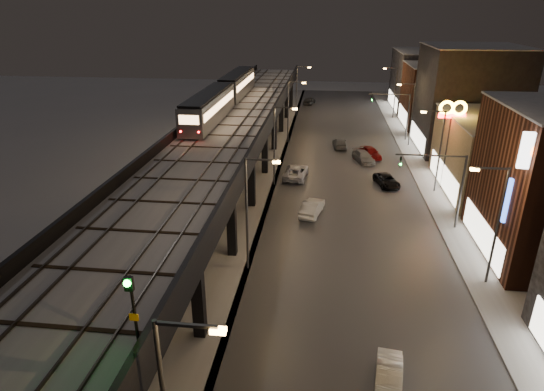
{
  "coord_description": "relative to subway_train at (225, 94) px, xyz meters",
  "views": [
    {
      "loc": [
        4.74,
        -16.99,
        18.79
      ],
      "look_at": [
        0.84,
        15.94,
        5.0
      ],
      "focal_mm": 30.0,
      "sensor_mm": 36.0,
      "label": 1
    }
  ],
  "objects": [
    {
      "name": "building_d",
      "position": [
        32.49,
        5.87,
        -1.15
      ],
      "size": [
        12.2,
        13.2,
        14.16
      ],
      "color": "#222228",
      "rests_on": "ground"
    },
    {
      "name": "car_onc_red",
      "position": [
        19.48,
        0.38,
        -7.5
      ],
      "size": [
        3.1,
        4.66,
        1.47
      ],
      "primitive_type": "imported",
      "rotation": [
        0.0,
        0.0,
        0.35
      ],
      "color": "maroon",
      "rests_on": "ground"
    },
    {
      "name": "rail_signal",
      "position": [
        6.4,
        -45.77,
        0.61
      ],
      "size": [
        0.36,
        0.44,
        3.13
      ],
      "color": "black",
      "rests_on": "viaduct_trackbed"
    },
    {
      "name": "elevated_viaduct",
      "position": [
        2.5,
        -10.28,
        -2.61
      ],
      "size": [
        9.0,
        100.0,
        6.3
      ],
      "color": "black",
      "rests_on": "ground"
    },
    {
      "name": "road_surface",
      "position": [
        16.0,
        -7.13,
        -8.2
      ],
      "size": [
        17.0,
        120.0,
        0.06
      ],
      "primitive_type": "cube",
      "color": "#46474D",
      "rests_on": "ground"
    },
    {
      "name": "sidewalk_right",
      "position": [
        26.0,
        -7.13,
        -8.16
      ],
      "size": [
        4.0,
        120.0,
        0.14
      ],
      "primitive_type": "cube",
      "color": "#9FA1A8",
      "rests_on": "ground"
    },
    {
      "name": "sign_citgo",
      "position": [
        27.0,
        -29.48,
        0.61
      ],
      "size": [
        2.42,
        0.39,
        11.48
      ],
      "color": "#38383A",
      "rests_on": "ground"
    },
    {
      "name": "subway_train",
      "position": [
        0.0,
        0.0,
        0.0
      ],
      "size": [
        2.72,
        33.3,
        3.24
      ],
      "color": "gray",
      "rests_on": "viaduct_trackbed"
    },
    {
      "name": "car_mid_dark",
      "position": [
        15.5,
        4.73,
        -7.58
      ],
      "size": [
        2.15,
        4.62,
        1.3
      ],
      "primitive_type": "imported",
      "rotation": [
        0.0,
        0.0,
        3.22
      ],
      "color": "slate",
      "rests_on": "ground"
    },
    {
      "name": "streetlight_right_3",
      "position": [
        25.23,
        6.87,
        -3.0
      ],
      "size": [
        2.56,
        0.28,
        9.0
      ],
      "color": "#38383A",
      "rests_on": "ground"
    },
    {
      "name": "sign_carwash",
      "position": [
        27.0,
        -27.68,
        -2.85
      ],
      "size": [
        1.48,
        0.35,
        7.7
      ],
      "color": "#38383A",
      "rests_on": "ground"
    },
    {
      "name": "streetlight_left_1",
      "position": [
        8.07,
        -29.13,
        -3.0
      ],
      "size": [
        2.57,
        0.28,
        9.0
      ],
      "color": "#38383A",
      "rests_on": "ground"
    },
    {
      "name": "traffic_light_rig_b",
      "position": [
        24.34,
        9.87,
        -3.73
      ],
      "size": [
        6.1,
        0.34,
        7.0
      ],
      "color": "#38383A",
      "rests_on": "ground"
    },
    {
      "name": "viaduct_parapet_far",
      "position": [
        -1.85,
        -10.13,
        -1.38
      ],
      "size": [
        0.3,
        100.0,
        1.1
      ],
      "primitive_type": "cube",
      "color": "black",
      "rests_on": "elevated_viaduct"
    },
    {
      "name": "streetlight_right_2",
      "position": [
        25.23,
        -11.13,
        -3.0
      ],
      "size": [
        2.56,
        0.28,
        9.0
      ],
      "color": "#38383A",
      "rests_on": "ground"
    },
    {
      "name": "building_f",
      "position": [
        32.49,
        33.87,
        -2.65
      ],
      "size": [
        12.2,
        16.2,
        11.16
      ],
      "color": "#313136",
      "rests_on": "ground"
    },
    {
      "name": "streetlight_right_4",
      "position": [
        25.23,
        24.87,
        -3.0
      ],
      "size": [
        2.56,
        0.28,
        9.0
      ],
      "color": "#38383A",
      "rests_on": "ground"
    },
    {
      "name": "streetlight_left_2",
      "position": [
        8.07,
        -11.13,
        -3.0
      ],
      "size": [
        2.57,
        0.28,
        9.0
      ],
      "color": "#38383A",
      "rests_on": "ground"
    },
    {
      "name": "under_viaduct_pavement",
      "position": [
        2.5,
        -7.13,
        -8.2
      ],
      "size": [
        11.0,
        120.0,
        0.06
      ],
      "primitive_type": "cube",
      "color": "#9FA1A8",
      "rests_on": "ground"
    },
    {
      "name": "car_far_white",
      "position": [
        9.84,
        35.9,
        -7.49
      ],
      "size": [
        2.73,
        4.66,
        1.49
      ],
      "primitive_type": "imported",
      "rotation": [
        0.0,
        0.0,
        2.91
      ],
      "color": "#3F4146",
      "rests_on": "ground"
    },
    {
      "name": "building_c",
      "position": [
        32.49,
        -10.13,
        -4.15
      ],
      "size": [
        12.2,
        15.2,
        8.16
      ],
      "color": "#8E7E5E",
      "rests_on": "ground"
    },
    {
      "name": "sign_mcdonalds",
      "position": [
        26.5,
        -9.87,
        -0.29
      ],
      "size": [
        2.9,
        0.38,
        9.8
      ],
      "color": "#38383A",
      "rests_on": "ground"
    },
    {
      "name": "car_near_white",
      "position": [
        12.37,
        -18.69,
        -7.49
      ],
      "size": [
        2.5,
        4.75,
        1.49
      ],
      "primitive_type": "imported",
      "rotation": [
        0.0,
        0.0,
        2.93
      ],
      "color": "silver",
      "rests_on": "ground"
    },
    {
      "name": "car_onc_dark",
      "position": [
        20.48,
        -9.97,
        -7.62
      ],
      "size": [
        3.02,
        4.77,
        1.23
      ],
      "primitive_type": "imported",
      "rotation": [
        0.0,
        0.0,
        0.24
      ],
      "color": "black",
      "rests_on": "ground"
    },
    {
      "name": "streetlight_left_4",
      "position": [
        8.07,
        24.87,
        -3.0
      ],
      "size": [
        2.57,
        0.28,
        9.0
      ],
      "color": "#38383A",
      "rests_on": "ground"
    },
    {
      "name": "streetlight_right_1",
      "position": [
        25.23,
        -29.13,
        -3.0
      ],
      "size": [
        2.56,
        0.28,
        9.0
      ],
      "color": "#38383A",
      "rests_on": "ground"
    },
    {
      "name": "building_e",
      "position": [
        32.49,
        19.87,
        -3.15
      ],
      "size": [
        12.2,
        12.2,
        10.16
      ],
      "color": "#562C1C",
      "rests_on": "ground"
    },
    {
      "name": "streetlight_left_3",
      "position": [
        8.07,
        6.87,
        -3.0
      ],
      "size": [
        2.57,
        0.28,
        9.0
      ],
      "color": "#38383A",
      "rests_on": "ground"
    },
    {
      "name": "viaduct_trackbed",
      "position": [
        2.49,
        -10.16,
        -1.85
      ],
      "size": [
        8.4,
        100.0,
        0.32
      ],
      "color": "#B2B7C1",
      "rests_on": "elevated_viaduct"
    },
    {
      "name": "car_onc_silver",
      "position": [
        17.21,
        -40.04,
        -7.6
      ],
      "size": [
        1.87,
        4.01,
        1.27
      ],
      "primitive_type": "imported",
      "rotation": [
        0.0,
        0.0,
        -0.14
      ],
      "color": "silver",
      "rests_on": "ground"
    },
    {
      "name": "car_mid_silver",
      "position": [
        10.07,
        -8.63,
        -7.47
      ],
      "size": [
        2.96,
        5.68,
        1.53
      ],
      "primitive_type": "imported",
      "rotation": [
        0.0,
        0.0,
        3.06
      ],
      "color": "silver",
      "rests_on": "ground"
    },
    {
      "name": "car_onc_white",
      "position": [
        18.43,
        -1.48,
        -7.56
      ],
      "size": [
        3.22,
        4.98,
        1.34
      ],
      "primitive_type": "imported",
      "rotation": [
        0.0,
        0.0,
        0.32
      ],
      "color": "gray",
      "rests_on": "ground"
    },
    {
      "name": "viaduct_parapet_streetside",
      "position": [
        6.85,
        -10.13,
        -1.38
      ],
      "size": [
        0.3,
        100.0,
        1.1
      ],
      "primitive_type": "cube",
      "color": "black",
      "rests_on": "elevated_viaduct"
    },
    {
      "name": "traffic_light_rig_a",
      "position": [
        24.34,
        -20.13,
        -3.73
      ],
      "size": [
        6.1,
        0.34,
        7.0
      ],
      "color": "#38383A",
      "rests_on": "ground"
    }
  ]
}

